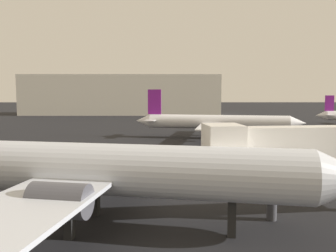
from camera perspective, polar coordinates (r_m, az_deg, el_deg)
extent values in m
cylinder|color=silver|center=(23.24, -10.77, -6.89)|extent=(26.27, 8.08, 3.34)
cube|color=silver|center=(23.85, -13.70, -7.87)|extent=(9.59, 24.84, 0.25)
cylinder|color=#4C4C54|center=(27.80, -8.32, -6.21)|extent=(3.41, 2.41, 1.87)
cylinder|color=#4C4C54|center=(19.55, -17.15, -11.45)|extent=(3.41, 2.41, 1.87)
cube|color=black|center=(22.53, 10.32, -14.65)|extent=(0.61, 0.61, 2.22)
cube|color=black|center=(26.29, -11.71, -11.72)|extent=(0.61, 0.61, 2.22)
cube|color=black|center=(22.70, -15.76, -14.63)|extent=(0.61, 0.61, 2.22)
cylinder|color=white|center=(67.88, 8.06, 0.66)|extent=(26.45, 7.52, 2.69)
cone|color=white|center=(68.88, 20.36, 0.44)|extent=(3.40, 3.19, 2.69)
cone|color=white|center=(70.01, -4.04, 0.84)|extent=(3.40, 3.19, 2.69)
cube|color=white|center=(67.98, 6.94, 0.34)|extent=(7.97, 23.73, 0.20)
cube|color=white|center=(69.54, -2.53, 1.04)|extent=(3.23, 7.19, 0.13)
cube|color=purple|center=(69.27, -2.21, 3.94)|extent=(2.65, 0.73, 4.88)
cylinder|color=#4C4C54|center=(72.38, 7.78, 0.53)|extent=(2.71, 1.92, 1.49)
cylinder|color=#4C4C54|center=(63.52, 7.42, -0.15)|extent=(2.71, 1.92, 1.49)
cube|color=black|center=(68.30, 15.14, -1.36)|extent=(0.48, 0.48, 1.83)
cube|color=black|center=(69.81, 7.01, -1.06)|extent=(0.48, 0.48, 1.83)
cube|color=black|center=(66.53, 6.84, -1.38)|extent=(0.48, 0.48, 1.83)
cone|color=white|center=(100.03, 23.58, 1.57)|extent=(2.79, 2.56, 2.45)
cube|color=white|center=(100.65, 24.49, 1.70)|extent=(1.97, 6.09, 0.11)
cube|color=purple|center=(100.66, 24.75, 3.39)|extent=(2.30, 0.31, 4.02)
cube|color=silver|center=(23.79, 8.93, -3.11)|extent=(2.70, 3.05, 2.80)
cylinder|color=#3F3F44|center=(25.63, 16.56, -10.09)|extent=(0.70, 0.70, 4.11)
cube|color=beige|center=(143.35, -7.44, 5.04)|extent=(76.97, 20.22, 15.59)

